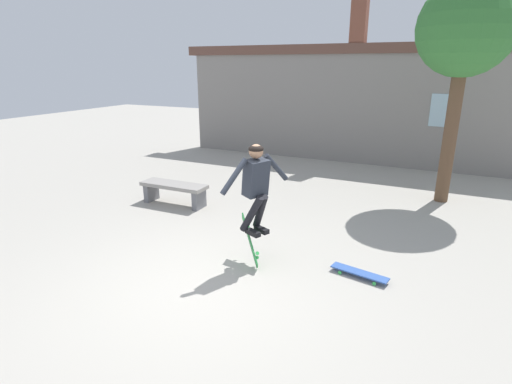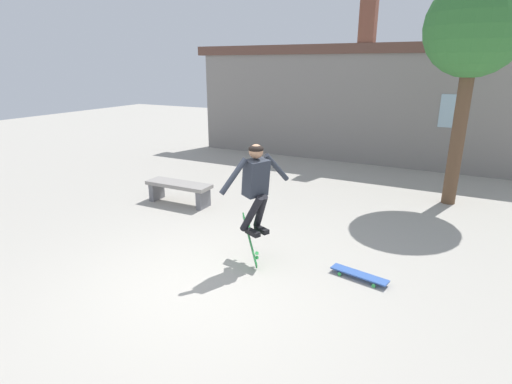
% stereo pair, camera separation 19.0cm
% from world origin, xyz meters
% --- Properties ---
extents(ground_plane, '(40.00, 40.00, 0.00)m').
position_xyz_m(ground_plane, '(0.00, 0.00, 0.00)').
color(ground_plane, '#A39E93').
extents(building_backdrop, '(11.44, 0.52, 4.73)m').
position_xyz_m(building_backdrop, '(0.00, 8.36, 1.86)').
color(building_backdrop, gray).
rests_on(building_backdrop, ground_plane).
extents(tree_right, '(1.94, 1.94, 4.63)m').
position_xyz_m(tree_right, '(2.86, 5.38, 3.59)').
color(tree_right, brown).
rests_on(tree_right, ground_plane).
extents(park_bench, '(1.52, 0.49, 0.48)m').
position_xyz_m(park_bench, '(-2.45, 2.56, 0.34)').
color(park_bench, gray).
rests_on(park_bench, ground_plane).
extents(skater, '(0.60, 1.19, 1.37)m').
position_xyz_m(skater, '(0.36, 0.86, 1.32)').
color(skater, '#282D38').
extents(skateboard_flipping, '(0.55, 0.57, 0.72)m').
position_xyz_m(skateboard_flipping, '(0.26, 0.84, 0.38)').
color(skateboard_flipping, '#237F38').
extents(skateboard_resting, '(0.86, 0.34, 0.08)m').
position_xyz_m(skateboard_resting, '(1.91, 1.12, 0.07)').
color(skateboard_resting, '#2D519E').
rests_on(skateboard_resting, ground_plane).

